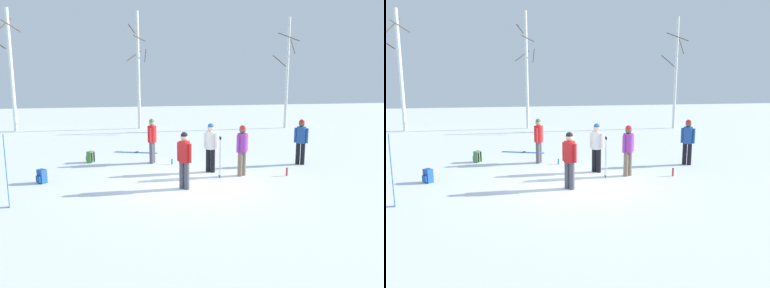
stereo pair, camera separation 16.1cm
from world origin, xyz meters
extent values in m
plane|color=white|center=(0.00, 0.00, 0.00)|extent=(60.00, 60.00, 0.00)
cylinder|color=#72604C|center=(1.98, 0.93, 0.41)|extent=(0.16, 0.16, 0.82)
cylinder|color=#72604C|center=(1.82, 0.84, 0.41)|extent=(0.16, 0.16, 0.82)
cylinder|color=purple|center=(1.90, 0.89, 1.13)|extent=(0.34, 0.34, 0.62)
sphere|color=brown|center=(1.90, 0.89, 1.55)|extent=(0.22, 0.22, 0.22)
sphere|color=#B22626|center=(1.90, 0.89, 1.61)|extent=(0.21, 0.21, 0.21)
cylinder|color=purple|center=(2.08, 0.99, 1.11)|extent=(0.10, 0.10, 0.56)
cylinder|color=purple|center=(1.72, 0.78, 1.11)|extent=(0.10, 0.10, 0.56)
cylinder|color=#4C4C56|center=(-0.31, -0.16, 0.41)|extent=(0.16, 0.16, 0.82)
cylinder|color=#4C4C56|center=(-0.19, -0.29, 0.41)|extent=(0.16, 0.16, 0.82)
cylinder|color=red|center=(-0.25, -0.22, 1.13)|extent=(0.34, 0.34, 0.62)
sphere|color=beige|center=(-0.25, -0.22, 1.55)|extent=(0.22, 0.22, 0.22)
sphere|color=black|center=(-0.25, -0.22, 1.61)|extent=(0.21, 0.21, 0.21)
cylinder|color=red|center=(-0.39, -0.07, 1.11)|extent=(0.10, 0.10, 0.56)
cylinder|color=red|center=(-0.11, -0.38, 1.11)|extent=(0.10, 0.10, 0.56)
cylinder|color=black|center=(4.67, 2.01, 0.41)|extent=(0.16, 0.16, 0.82)
cylinder|color=black|center=(4.53, 2.11, 0.41)|extent=(0.16, 0.16, 0.82)
cylinder|color=#1E478C|center=(4.60, 2.06, 1.13)|extent=(0.34, 0.34, 0.62)
sphere|color=brown|center=(4.60, 2.06, 1.55)|extent=(0.22, 0.22, 0.22)
sphere|color=#B22626|center=(4.60, 2.06, 1.61)|extent=(0.21, 0.21, 0.21)
cylinder|color=#1E478C|center=(4.77, 1.94, 1.11)|extent=(0.10, 0.10, 0.56)
cylinder|color=#1E478C|center=(4.43, 2.18, 1.11)|extent=(0.10, 0.10, 0.56)
cylinder|color=black|center=(1.05, 1.52, 0.41)|extent=(0.16, 0.16, 0.82)
cylinder|color=black|center=(0.91, 1.63, 0.41)|extent=(0.16, 0.16, 0.82)
cylinder|color=silver|center=(0.98, 1.57, 1.13)|extent=(0.34, 0.34, 0.62)
sphere|color=beige|center=(0.98, 1.57, 1.55)|extent=(0.22, 0.22, 0.22)
sphere|color=#265999|center=(0.98, 1.57, 1.61)|extent=(0.21, 0.21, 0.21)
cylinder|color=silver|center=(1.14, 1.44, 1.11)|extent=(0.10, 0.10, 0.56)
cylinder|color=silver|center=(0.82, 1.71, 1.11)|extent=(0.10, 0.10, 0.56)
cylinder|color=#4C4C56|center=(-0.84, 3.42, 0.41)|extent=(0.16, 0.16, 0.82)
cylinder|color=#4C4C56|center=(-0.92, 3.26, 0.41)|extent=(0.16, 0.16, 0.82)
cylinder|color=red|center=(-0.88, 3.34, 1.13)|extent=(0.34, 0.34, 0.62)
sphere|color=tan|center=(-0.88, 3.34, 1.55)|extent=(0.22, 0.22, 0.22)
sphere|color=#4C8C4C|center=(-0.88, 3.34, 1.61)|extent=(0.21, 0.21, 0.21)
cylinder|color=red|center=(-0.79, 3.53, 1.11)|extent=(0.10, 0.10, 0.56)
cylinder|color=red|center=(-0.98, 3.16, 1.11)|extent=(0.10, 0.10, 0.56)
cube|color=blue|center=(-4.93, -1.01, 0.91)|extent=(0.04, 0.13, 1.82)
cube|color=blue|center=(-4.93, -1.01, 1.86)|extent=(0.03, 0.06, 0.10)
cube|color=blue|center=(-4.95, -0.95, 0.91)|extent=(0.04, 0.13, 1.82)
cube|color=blue|center=(-4.95, -0.95, 1.86)|extent=(0.03, 0.06, 0.10)
cube|color=blue|center=(-1.45, 5.40, 0.01)|extent=(1.82, 0.71, 0.02)
cube|color=#333338|center=(-1.40, 5.39, 0.03)|extent=(0.13, 0.10, 0.03)
cube|color=blue|center=(-1.41, 5.50, 0.01)|extent=(1.82, 0.71, 0.02)
cube|color=#333338|center=(-1.36, 5.48, 0.03)|extent=(0.13, 0.10, 0.03)
cylinder|color=#B2B2BC|center=(1.09, 0.76, 0.65)|extent=(0.02, 0.10, 1.29)
cylinder|color=black|center=(1.09, 0.76, 1.34)|extent=(0.04, 0.04, 0.10)
cylinder|color=black|center=(1.09, 0.76, 0.07)|extent=(0.07, 0.07, 0.01)
cylinder|color=#B2B2BC|center=(1.09, 0.65, 0.65)|extent=(0.02, 0.10, 1.29)
cylinder|color=black|center=(1.09, 0.65, 1.34)|extent=(0.04, 0.04, 0.10)
cylinder|color=black|center=(1.09, 0.65, 0.07)|extent=(0.07, 0.07, 0.01)
cube|color=#4C7F3F|center=(-3.23, 3.88, 0.22)|extent=(0.31, 0.33, 0.44)
cube|color=#4C7F3F|center=(-3.33, 3.95, 0.15)|extent=(0.16, 0.19, 0.20)
cube|color=black|center=(-3.09, 3.87, 0.22)|extent=(0.04, 0.04, 0.37)
cube|color=black|center=(-3.17, 3.75, 0.22)|extent=(0.04, 0.04, 0.37)
cube|color=#1E4C99|center=(-4.54, 1.22, 0.22)|extent=(0.33, 0.33, 0.44)
cube|color=#1E4C99|center=(-4.63, 1.13, 0.15)|extent=(0.18, 0.18, 0.20)
cube|color=black|center=(-4.51, 1.36, 0.22)|extent=(0.04, 0.04, 0.37)
cube|color=black|center=(-4.40, 1.26, 0.22)|extent=(0.04, 0.04, 0.37)
cylinder|color=#1E72BF|center=(-0.18, 2.98, 0.09)|extent=(0.06, 0.06, 0.18)
cylinder|color=black|center=(-0.18, 2.98, 0.19)|extent=(0.04, 0.04, 0.02)
cylinder|color=red|center=(3.39, 0.58, 0.13)|extent=(0.07, 0.07, 0.26)
cylinder|color=black|center=(3.39, 0.58, 0.27)|extent=(0.04, 0.04, 0.02)
cylinder|color=silver|center=(-8.22, 13.33, 3.57)|extent=(0.21, 0.21, 7.14)
cylinder|color=brown|center=(-7.92, 12.90, 6.08)|extent=(0.94, 0.67, 0.65)
cylinder|color=brown|center=(-8.62, 12.92, 5.03)|extent=(0.90, 0.87, 0.54)
cylinder|color=brown|center=(-8.54, 13.71, 6.17)|extent=(0.84, 0.75, 0.98)
cylinder|color=silver|center=(-0.82, 13.12, 3.58)|extent=(0.18, 0.18, 7.16)
cylinder|color=brown|center=(-1.18, 12.95, 6.09)|extent=(0.41, 0.77, 0.63)
cylinder|color=brown|center=(-0.72, 12.74, 5.51)|extent=(0.78, 0.27, 0.39)
cylinder|color=brown|center=(-1.04, 13.57, 4.52)|extent=(0.96, 0.52, 0.70)
cylinder|color=brown|center=(-0.37, 13.13, 4.52)|extent=(0.10, 0.95, 0.76)
cylinder|color=silver|center=(8.34, 11.62, 3.42)|extent=(0.18, 0.18, 6.84)
cylinder|color=brown|center=(7.72, 11.47, 4.20)|extent=(0.37, 1.29, 0.75)
cylinder|color=brown|center=(8.52, 11.37, 5.05)|extent=(0.59, 0.44, 0.89)
cylinder|color=brown|center=(8.09, 11.03, 5.59)|extent=(1.23, 0.58, 0.55)
camera|label=1|loc=(-2.11, -11.01, 3.35)|focal=35.61mm
camera|label=2|loc=(-1.95, -11.04, 3.35)|focal=35.61mm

